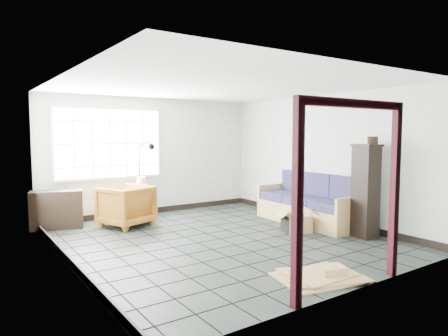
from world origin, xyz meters
TOP-DOWN VIEW (x-y plane):
  - ground at (0.00, 0.00)m, footprint 5.50×5.50m
  - room_shell at (0.00, 0.03)m, footprint 5.02×5.52m
  - window_panel at (-1.00, 2.70)m, footprint 2.32×0.08m
  - doorway_trim at (0.00, -2.70)m, footprint 1.80×0.08m
  - futon_sofa at (2.22, 0.01)m, footprint 0.91×2.28m
  - armchair at (-0.98, 1.86)m, footprint 1.09×1.06m
  - side_table at (-0.53, 2.34)m, footprint 0.50×0.50m
  - table_lamp at (-0.47, 2.28)m, footprint 0.30×0.30m
  - projector at (-0.51, 2.37)m, footprint 0.36×0.33m
  - floor_lamp at (-0.39, 2.27)m, footprint 0.45×0.39m
  - console_shelf at (-2.15, 2.40)m, footprint 1.00×0.60m
  - tall_shelf at (2.15, -1.33)m, footprint 0.41×0.49m
  - pot at (2.22, -1.39)m, footprint 0.22×0.22m
  - open_box at (1.44, -0.39)m, footprint 0.84×0.61m
  - cardboard_pile at (0.01, -2.28)m, footprint 1.22×1.02m

SIDE VIEW (x-z plane):
  - ground at x=0.00m, z-range 0.00..0.00m
  - cardboard_pile at x=0.01m, z-range -0.04..0.12m
  - open_box at x=1.44m, z-range -0.06..0.37m
  - futon_sofa at x=2.22m, z-range -0.14..0.86m
  - console_shelf at x=-2.15m, z-range 0.00..0.73m
  - side_table at x=-0.53m, z-range 0.17..0.71m
  - armchair at x=-0.98m, z-range 0.00..0.89m
  - projector at x=-0.51m, z-range 0.54..0.64m
  - table_lamp at x=-0.47m, z-range 0.61..0.97m
  - tall_shelf at x=2.15m, z-range 0.01..1.65m
  - floor_lamp at x=-0.39m, z-range 0.06..1.73m
  - doorway_trim at x=0.00m, z-range 0.28..2.48m
  - window_panel at x=-1.00m, z-range 0.84..2.36m
  - room_shell at x=0.00m, z-range 0.37..2.98m
  - pot at x=2.22m, z-range 1.63..1.77m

